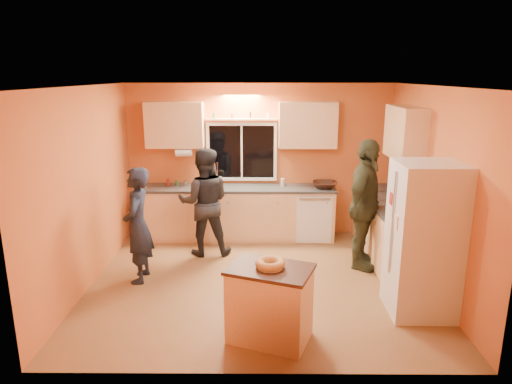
{
  "coord_description": "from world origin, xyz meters",
  "views": [
    {
      "loc": [
        0.0,
        -5.73,
        2.74
      ],
      "look_at": [
        -0.04,
        0.4,
        1.15
      ],
      "focal_mm": 32.0,
      "sensor_mm": 36.0,
      "label": 1
    }
  ],
  "objects_px": {
    "person_left": "(138,225)",
    "person_right": "(365,205)",
    "island": "(270,303)",
    "refrigerator": "(424,240)",
    "person_center": "(204,202)"
  },
  "relations": [
    {
      "from": "person_right",
      "to": "island",
      "type": "bearing_deg",
      "value": 172.1
    },
    {
      "from": "island",
      "to": "person_center",
      "type": "xyz_separation_m",
      "value": [
        -0.96,
        2.39,
        0.42
      ]
    },
    {
      "from": "refrigerator",
      "to": "person_right",
      "type": "bearing_deg",
      "value": 106.8
    },
    {
      "from": "refrigerator",
      "to": "person_left",
      "type": "xyz_separation_m",
      "value": [
        -3.51,
        0.83,
        -0.11
      ]
    },
    {
      "from": "island",
      "to": "person_right",
      "type": "bearing_deg",
      "value": 74.44
    },
    {
      "from": "person_center",
      "to": "person_left",
      "type": "bearing_deg",
      "value": 46.24
    },
    {
      "from": "island",
      "to": "person_right",
      "type": "distance_m",
      "value": 2.41
    },
    {
      "from": "refrigerator",
      "to": "person_left",
      "type": "height_order",
      "value": "refrigerator"
    },
    {
      "from": "island",
      "to": "person_left",
      "type": "height_order",
      "value": "person_left"
    },
    {
      "from": "island",
      "to": "person_center",
      "type": "distance_m",
      "value": 2.61
    },
    {
      "from": "person_left",
      "to": "person_right",
      "type": "xyz_separation_m",
      "value": [
        3.12,
        0.46,
        0.15
      ]
    },
    {
      "from": "refrigerator",
      "to": "person_center",
      "type": "height_order",
      "value": "refrigerator"
    },
    {
      "from": "person_left",
      "to": "person_right",
      "type": "height_order",
      "value": "person_right"
    },
    {
      "from": "person_center",
      "to": "person_right",
      "type": "distance_m",
      "value": 2.4
    },
    {
      "from": "person_center",
      "to": "person_right",
      "type": "height_order",
      "value": "person_right"
    }
  ]
}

